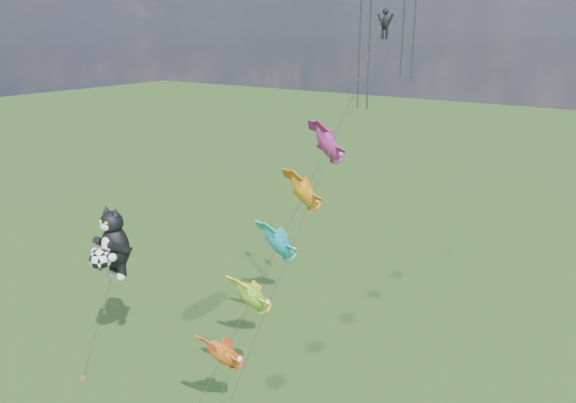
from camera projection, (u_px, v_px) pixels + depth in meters
The scene contains 3 objects.
cat_kite_rig at pixel (112, 244), 34.05m from camera, with size 2.13×4.02×10.61m.
fish_windsock_rig at pixel (279, 243), 30.55m from camera, with size 1.92×15.92×17.04m.
parafoil_rig at pixel (382, 21), 28.63m from camera, with size 2.77×17.45×26.91m.
Camera 1 is at (25.89, -15.49, 20.82)m, focal length 35.00 mm.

